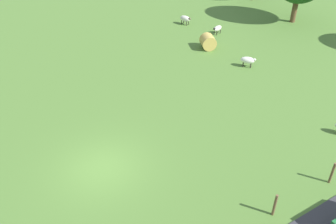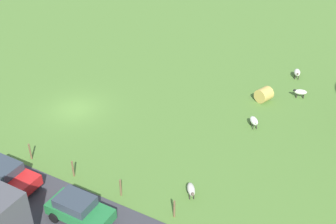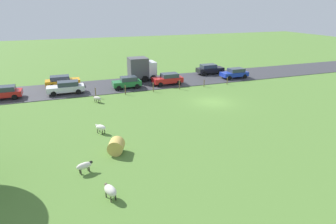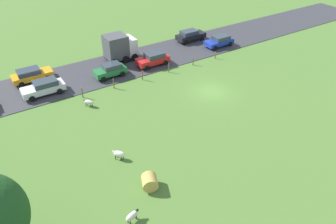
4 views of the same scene
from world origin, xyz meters
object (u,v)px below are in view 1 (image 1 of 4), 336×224
sheep_3 (185,19)px  hay_bale_0 (208,42)px  sheep_1 (217,28)px  sheep_2 (248,60)px

sheep_3 → hay_bale_0: size_ratio=1.05×
sheep_1 → hay_bale_0: hay_bale_0 is taller
sheep_1 → sheep_3: bearing=-161.3°
sheep_1 → hay_bale_0: bearing=-51.4°
sheep_3 → hay_bale_0: hay_bale_0 is taller
sheep_1 → hay_bale_0: (2.03, -2.54, 0.06)m
sheep_2 → hay_bale_0: hay_bale_0 is taller
hay_bale_0 → sheep_3: bearing=165.9°
sheep_1 → sheep_2: sheep_2 is taller
sheep_1 → sheep_2: bearing=-17.4°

